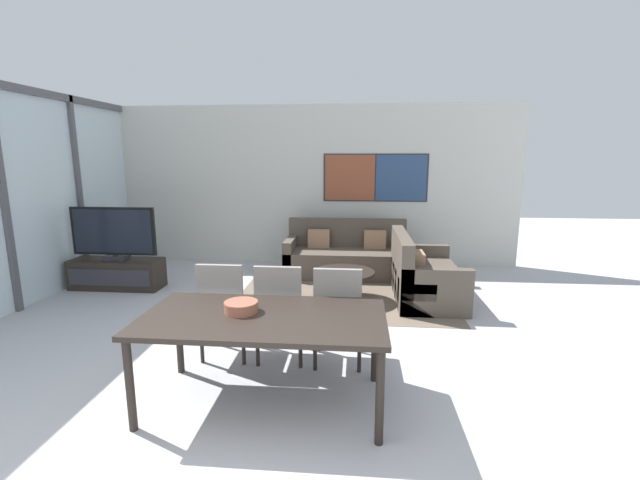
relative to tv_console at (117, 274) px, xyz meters
The scene contains 13 objects.
wall_back 3.37m from the tv_console, 34.98° to the left, with size 7.58×0.09×2.80m.
window_wall_left 1.83m from the tv_console, 126.34° to the right, with size 0.07×5.66×2.80m.
area_rug 3.37m from the tv_console, ahead, with size 2.94×1.80×0.01m.
tv_console is the anchor object (origin of this frame).
television 0.60m from the tv_console, 90.00° to the left, with size 1.25×0.20×0.77m.
sofa_main 3.52m from the tv_console, 17.93° to the left, with size 1.97×0.86×0.89m.
sofa_side 4.40m from the tv_console, ahead, with size 0.86×1.56×0.89m.
coffee_table 3.36m from the tv_console, ahead, with size 0.83×0.83×0.40m.
dining_table 3.98m from the tv_console, 44.60° to the right, with size 1.86×0.96×0.73m.
dining_chair_left 3.08m from the tv_console, 41.99° to the right, with size 0.46×0.46×0.96m.
dining_chair_centre 3.51m from the tv_console, 36.33° to the right, with size 0.46×0.46×0.96m.
dining_chair_right 3.97m from the tv_console, 32.09° to the right, with size 0.46×0.46×0.96m.
fruit_bowl 3.83m from the tv_console, 46.02° to the right, with size 0.26×0.26×0.08m.
Camera 1 is at (0.98, -1.95, 1.92)m, focal length 24.00 mm.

